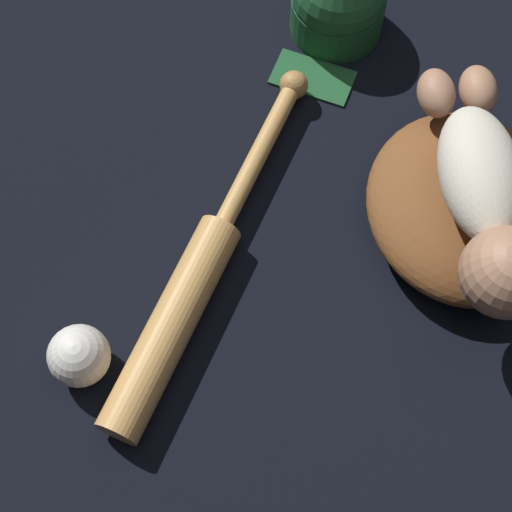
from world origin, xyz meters
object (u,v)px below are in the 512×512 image
object	(u,v)px
baby_figure	(488,203)
baseball	(79,356)
baseball_glove	(480,204)
baseball_bat	(191,286)
baseball_cap	(338,2)

from	to	relation	value
baby_figure	baseball	distance (m)	0.52
baseball_glove	baby_figure	world-z (taller)	baby_figure
baby_figure	baseball	world-z (taller)	baby_figure
baby_figure	baseball_bat	size ratio (longest dim) A/B	0.68
baseball	baseball_glove	bearing A→B (deg)	112.98
baseball_bat	baseball_cap	xyz separation A→B (m)	(-0.43, 0.19, 0.03)
baseball	baseball_bat	bearing A→B (deg)	126.79
baseball_cap	baseball_glove	bearing A→B (deg)	29.52
baseball_bat	baby_figure	bearing A→B (deg)	101.43
baseball_glove	baseball	bearing A→B (deg)	-67.02
baseball_bat	baseball_cap	world-z (taller)	baseball_cap
baby_figure	baseball_bat	bearing A→B (deg)	-78.57
baseball_glove	baseball_cap	distance (m)	0.36
baseball	baby_figure	bearing A→B (deg)	109.24
baseball_cap	baseball	bearing A→B (deg)	-31.34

